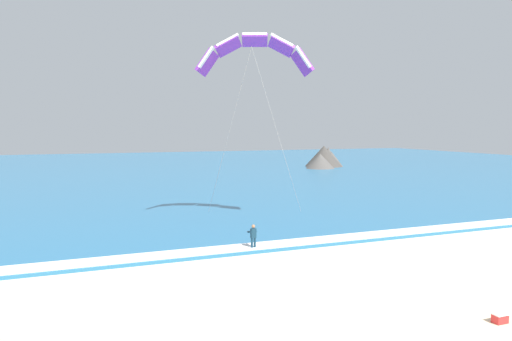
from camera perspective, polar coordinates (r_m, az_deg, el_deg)
ground_plane at (r=19.37m, az=23.93°, el=-18.50°), size 200.00×200.00×0.00m
sea at (r=86.85m, az=-12.26°, el=0.15°), size 200.00×120.00×0.20m
surf_foam at (r=30.38m, az=4.69°, el=-8.94°), size 200.00×1.74×0.04m
surfboard at (r=29.07m, az=-0.33°, el=-9.97°), size 0.56×1.43×0.09m
kitesurfer at (r=28.86m, az=-0.35°, el=-8.21°), size 0.55×0.55×1.69m
kite_primary at (r=35.99m, az=-0.16°, el=14.67°), size 8.51×8.57×13.67m
headland_right at (r=90.50m, az=8.60°, el=1.56°), size 9.63×10.50×4.29m
cooler_box at (r=21.27m, az=28.15°, el=-15.91°), size 0.58×0.38×0.40m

